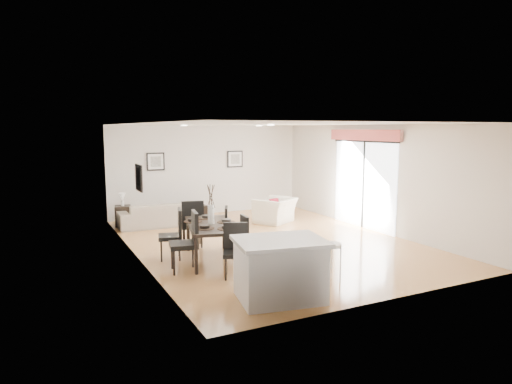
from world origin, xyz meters
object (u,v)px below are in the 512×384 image
dining_table (211,227)px  dining_chair_head (235,247)px  armchair (275,210)px  dining_chair_foot (193,221)px  dining_chair_enear (249,236)px  kitchen_island (280,269)px  dining_chair_wnear (189,238)px  side_table (123,216)px  dining_chair_wfar (174,231)px  dining_chair_efar (231,226)px  coffee_table (190,212)px  sofa (160,214)px  bar_stool (330,250)px

dining_table → dining_chair_head: size_ratio=2.03×
armchair → dining_chair_foot: size_ratio=1.00×
dining_chair_enear → kitchen_island: size_ratio=0.62×
dining_chair_wnear → side_table: 4.58m
dining_chair_wnear → dining_chair_foot: (0.59, 1.55, -0.03)m
dining_chair_wfar → dining_chair_efar: bearing=107.1°
armchair → dining_chair_foot: bearing=-3.0°
dining_table → coffee_table: 4.37m
side_table → dining_chair_enear: bearing=-70.5°
dining_chair_foot → side_table: (-0.96, 3.00, -0.32)m
dining_chair_foot → dining_chair_efar: bearing=150.1°
armchair → side_table: size_ratio=1.93×
dining_chair_head → coffee_table: size_ratio=1.01×
sofa → dining_chair_efar: (0.73, -3.15, 0.22)m
dining_chair_enear → dining_chair_head: dining_chair_head is taller
dining_chair_efar → dining_chair_head: (-0.60, -1.58, -0.00)m
dining_chair_wfar → bar_stool: dining_chair_wfar is taller
dining_table → dining_chair_foot: 1.10m
sofa → dining_chair_enear: size_ratio=2.33×
dining_chair_wfar → side_table: bearing=-159.9°
dining_chair_wfar → bar_stool: 3.34m
dining_table → dining_chair_wfar: 0.76m
dining_chair_head → side_table: size_ratio=1.74×
coffee_table → bar_stool: bar_stool is taller
armchair → dining_table: (-2.89, -2.65, 0.32)m
dining_chair_wfar → dining_chair_wnear: bearing=15.2°
dining_chair_efar → side_table: 3.97m
dining_chair_enear → side_table: bearing=26.7°
dining_chair_head → armchair: bearing=77.3°
dining_chair_wfar → dining_chair_enear: 1.52m
bar_stool → dining_chair_foot: bearing=108.0°
bar_stool → sofa: bearing=101.4°
dining_table → dining_chair_efar: dining_chair_efar is taller
dining_chair_head → kitchen_island: (0.16, -1.32, -0.05)m
bar_stool → dining_chair_efar: bearing=99.6°
side_table → dining_chair_wnear: bearing=-85.5°
dining_chair_efar → bar_stool: (0.49, -2.90, 0.13)m
dining_chair_efar → dining_chair_wfar: bearing=116.2°
dining_chair_foot → dining_chair_wnear: bearing=82.4°
dining_chair_head → side_table: dining_chair_head is taller
sofa → bar_stool: 6.18m
dining_chair_foot → dining_chair_wfar: bearing=61.4°
dining_chair_enear → dining_chair_foot: 1.66m
dining_table → dining_chair_wfar: dining_chair_wfar is taller
dining_chair_wnear → dining_chair_efar: dining_chair_wnear is taller
dining_chair_foot → kitchen_island: bearing=106.9°
dining_chair_head → dining_chair_foot: bearing=116.0°
armchair → dining_table: dining_table is taller
armchair → dining_table: size_ratio=0.55×
bar_stool → coffee_table: bearing=91.5°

